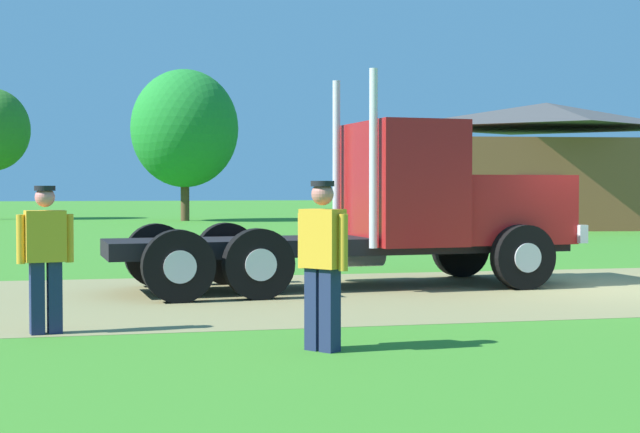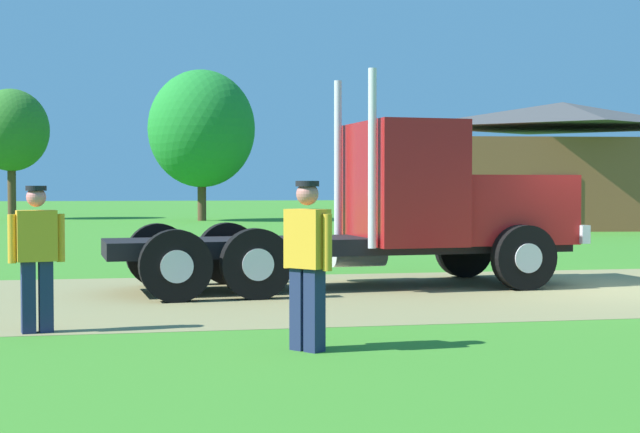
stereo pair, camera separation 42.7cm
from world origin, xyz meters
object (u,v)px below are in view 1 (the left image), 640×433
truck_foreground_white (407,211)px  visitor_by_barrel (322,257)px  shed_building (546,168)px  visitor_walking_mid (45,252)px

truck_foreground_white → visitor_by_barrel: truck_foreground_white is taller
truck_foreground_white → shed_building: 24.56m
visitor_by_barrel → shed_building: bearing=59.8°
shed_building → visitor_by_barrel: bearing=-120.2°
visitor_walking_mid → visitor_by_barrel: 3.50m
visitor_by_barrel → shed_building: (15.72, 27.05, 1.54)m
truck_foreground_white → shed_building: (12.82, 20.92, 1.22)m
truck_foreground_white → visitor_by_barrel: 6.79m
visitor_by_barrel → shed_building: shed_building is taller
truck_foreground_white → shed_building: shed_building is taller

